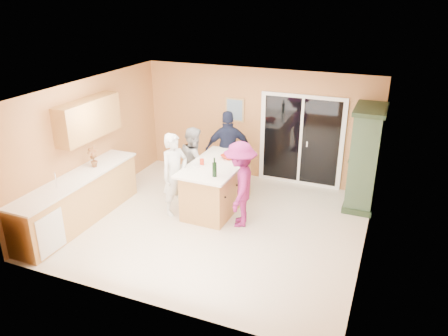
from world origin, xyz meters
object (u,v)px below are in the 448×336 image
at_px(kitchen_island, 217,187).
at_px(woman_navy, 228,150).
at_px(woman_magenta, 240,185).
at_px(woman_grey, 194,162).
at_px(green_hutch, 365,159).
at_px(woman_white, 175,175).

relative_size(kitchen_island, woman_navy, 1.07).
bearing_deg(kitchen_island, woman_magenta, -32.75).
bearing_deg(woman_navy, kitchen_island, 72.55).
bearing_deg(woman_magenta, woman_grey, -136.32).
bearing_deg(woman_magenta, green_hutch, 115.24).
relative_size(green_hutch, woman_magenta, 1.26).
bearing_deg(woman_grey, green_hutch, -106.10).
distance_m(kitchen_island, woman_navy, 1.16).
bearing_deg(green_hutch, kitchen_island, -154.88).
distance_m(kitchen_island, woman_white, 0.93).
bearing_deg(kitchen_island, woman_grey, 151.95).
bearing_deg(kitchen_island, woman_white, -141.77).
bearing_deg(kitchen_island, green_hutch, 26.28).
height_order(kitchen_island, woman_navy, woman_navy).
bearing_deg(green_hutch, woman_navy, -175.93).
xyz_separation_m(green_hutch, woman_white, (-3.39, -1.78, -0.18)).
bearing_deg(woman_white, woman_grey, 23.20).
height_order(woman_grey, woman_magenta, woman_magenta).
bearing_deg(woman_white, woman_navy, 4.86).
height_order(woman_white, woman_magenta, woman_white).
relative_size(green_hutch, woman_white, 1.25).
bearing_deg(woman_white, kitchen_island, -30.34).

